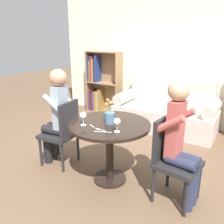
{
  "coord_description": "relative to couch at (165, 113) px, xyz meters",
  "views": [
    {
      "loc": [
        1.33,
        -2.15,
        1.69
      ],
      "look_at": [
        0.0,
        0.05,
        0.86
      ],
      "focal_mm": 38.0,
      "sensor_mm": 36.0,
      "label": 1
    }
  ],
  "objects": [
    {
      "name": "ground_plane",
      "position": [
        0.0,
        -1.98,
        -0.31
      ],
      "size": [
        16.0,
        16.0,
        0.0
      ],
      "primitive_type": "plane",
      "color": "brown"
    },
    {
      "name": "back_wall",
      "position": [
        0.0,
        0.42,
        1.04
      ],
      "size": [
        5.2,
        0.05,
        2.7
      ],
      "color": "silver",
      "rests_on": "ground_plane"
    },
    {
      "name": "round_table",
      "position": [
        0.0,
        -1.98,
        0.28
      ],
      "size": [
        0.94,
        0.94,
        0.74
      ],
      "color": "black",
      "rests_on": "ground_plane"
    },
    {
      "name": "couch",
      "position": [
        0.0,
        0.0,
        0.0
      ],
      "size": [
        1.84,
        0.8,
        0.92
      ],
      "color": "beige",
      "rests_on": "ground_plane"
    },
    {
      "name": "bookshelf_left",
      "position": [
        -1.64,
        0.27,
        0.33
      ],
      "size": [
        0.8,
        0.28,
        1.37
      ],
      "color": "#93704C",
      "rests_on": "ground_plane"
    },
    {
      "name": "chair_left",
      "position": [
        -0.73,
        -1.99,
        0.18
      ],
      "size": [
        0.46,
        0.46,
        0.9
      ],
      "rotation": [
        0.0,
        0.0,
        -1.48
      ],
      "color": "#232326",
      "rests_on": "ground_plane"
    },
    {
      "name": "chair_right",
      "position": [
        0.73,
        -1.93,
        0.18
      ],
      "size": [
        0.47,
        0.47,
        0.9
      ],
      "rotation": [
        0.0,
        0.0,
        1.44
      ],
      "color": "#232326",
      "rests_on": "ground_plane"
    },
    {
      "name": "person_left",
      "position": [
        -0.81,
        -2.0,
        0.4
      ],
      "size": [
        0.44,
        0.37,
        1.31
      ],
      "rotation": [
        0.0,
        0.0,
        -1.48
      ],
      "color": "black",
      "rests_on": "ground_plane"
    },
    {
      "name": "person_right",
      "position": [
        0.81,
        -1.95,
        0.39
      ],
      "size": [
        0.44,
        0.37,
        1.3
      ],
      "rotation": [
        0.0,
        0.0,
        1.44
      ],
      "color": "#282D47",
      "rests_on": "ground_plane"
    },
    {
      "name": "wine_glass_left",
      "position": [
        -0.22,
        -2.18,
        0.54
      ],
      "size": [
        0.08,
        0.08,
        0.15
      ],
      "color": "white",
      "rests_on": "round_table"
    },
    {
      "name": "wine_glass_right",
      "position": [
        0.2,
        -2.16,
        0.54
      ],
      "size": [
        0.07,
        0.07,
        0.15
      ],
      "color": "white",
      "rests_on": "round_table"
    },
    {
      "name": "flower_vase",
      "position": [
        -0.0,
        -1.98,
        0.51
      ],
      "size": [
        0.12,
        0.12,
        0.28
      ],
      "color": "slate",
      "rests_on": "round_table"
    },
    {
      "name": "knife_left_setting",
      "position": [
        0.0,
        -2.2,
        0.43
      ],
      "size": [
        0.19,
        0.04,
        0.0
      ],
      "color": "silver",
      "rests_on": "round_table"
    },
    {
      "name": "fork_left_setting",
      "position": [
        -0.08,
        -2.18,
        0.43
      ],
      "size": [
        0.18,
        0.09,
        0.0
      ],
      "color": "silver",
      "rests_on": "round_table"
    },
    {
      "name": "knife_right_setting",
      "position": [
        0.07,
        -2.24,
        0.43
      ],
      "size": [
        0.18,
        0.08,
        0.0
      ],
      "color": "silver",
      "rests_on": "round_table"
    }
  ]
}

